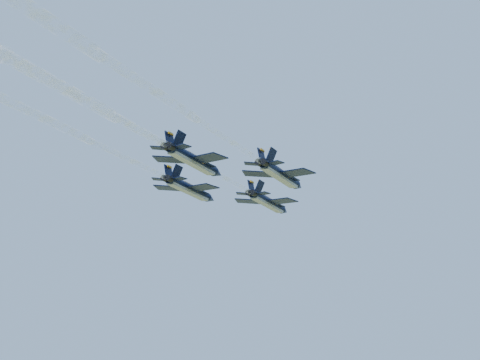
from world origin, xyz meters
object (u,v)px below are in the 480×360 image
at_px(jet_lead, 268,202).
at_px(jet_left, 190,189).
at_px(jet_right, 281,175).
at_px(jet_slot, 194,161).

relative_size(jet_lead, jet_left, 1.00).
relative_size(jet_left, jet_right, 1.00).
bearing_deg(jet_right, jet_left, 179.80).
bearing_deg(jet_right, jet_slot, -123.89).
bearing_deg(jet_left, jet_right, -0.20).
xyz_separation_m(jet_lead, jet_slot, (-2.32, -27.67, 0.00)).
distance_m(jet_left, jet_right, 17.75).
height_order(jet_lead, jet_slot, same).
xyz_separation_m(jet_lead, jet_right, (7.76, -15.65, 0.00)).
xyz_separation_m(jet_left, jet_right, (17.64, -1.95, 0.00)).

